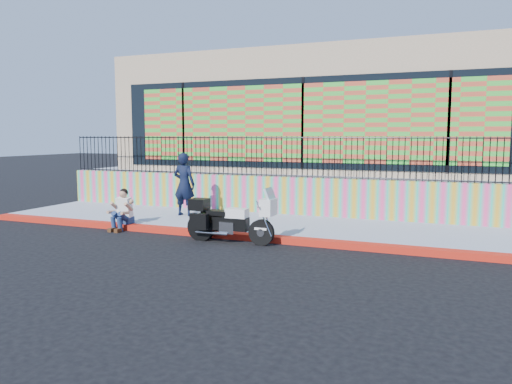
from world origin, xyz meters
The scene contains 10 objects.
ground centered at (0.00, 0.00, 0.00)m, with size 90.00×90.00×0.00m, color black.
red_curb centered at (0.00, 0.00, 0.07)m, with size 16.00×0.30×0.15m, color red.
sidewalk centered at (0.00, 1.65, 0.07)m, with size 16.00×3.00×0.15m, color #98A3B6.
mural_wall centered at (0.00, 3.25, 0.70)m, with size 16.00×0.20×1.10m, color #FC4286.
metal_fence centered at (0.00, 3.25, 1.85)m, with size 15.80×0.04×1.20m, color black, non-canonical shape.
elevated_platform centered at (0.00, 8.35, 0.62)m, with size 16.00×10.00×1.25m, color #98A3B6.
storefront_building centered at (0.00, 8.13, 3.25)m, with size 14.00×8.06×4.00m.
police_motorcycle centered at (-0.37, -0.43, 0.56)m, with size 2.13×0.70×1.33m.
police_officer centered at (-2.86, 1.81, 1.07)m, with size 0.67×0.44×1.83m, color black.
seated_man centered at (-3.64, -0.12, 0.45)m, with size 0.54×0.71×1.06m.
Camera 1 is at (4.50, -10.74, 2.48)m, focal length 35.00 mm.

